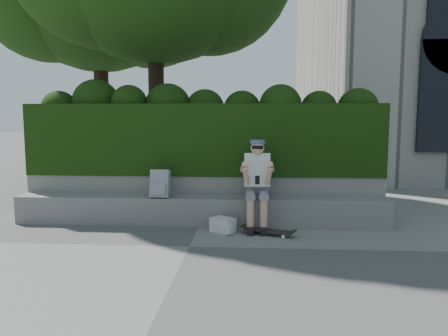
# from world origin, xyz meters

# --- Properties ---
(ground) EXTENTS (80.00, 80.00, 0.00)m
(ground) POSITION_xyz_m (0.00, 0.00, 0.00)
(ground) COLOR slate
(ground) RESTS_ON ground
(bench_ledge) EXTENTS (6.00, 0.45, 0.45)m
(bench_ledge) POSITION_xyz_m (0.00, 1.25, 0.23)
(bench_ledge) COLOR gray
(bench_ledge) RESTS_ON ground
(planter_wall) EXTENTS (6.00, 0.50, 0.75)m
(planter_wall) POSITION_xyz_m (0.00, 1.73, 0.38)
(planter_wall) COLOR gray
(planter_wall) RESTS_ON ground
(hedge) EXTENTS (6.00, 1.00, 1.20)m
(hedge) POSITION_xyz_m (0.00, 1.95, 1.35)
(hedge) COLOR black
(hedge) RESTS_ON planter_wall
(person) EXTENTS (0.40, 0.76, 1.38)m
(person) POSITION_xyz_m (0.91, 1.07, 0.75)
(person) COLOR slate
(person) RESTS_ON ground
(skateboard) EXTENTS (0.75, 0.44, 0.08)m
(skateboard) POSITION_xyz_m (1.08, 0.66, 0.06)
(skateboard) COLOR black
(skateboard) RESTS_ON ground
(backpack_plaid) EXTENTS (0.31, 0.18, 0.44)m
(backpack_plaid) POSITION_xyz_m (-0.63, 1.15, 0.67)
(backpack_plaid) COLOR #AAABAF
(backpack_plaid) RESTS_ON bench_ledge
(backpack_ground) EXTENTS (0.42, 0.39, 0.22)m
(backpack_ground) POSITION_xyz_m (0.40, 0.78, 0.11)
(backpack_ground) COLOR silver
(backpack_ground) RESTS_ON ground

